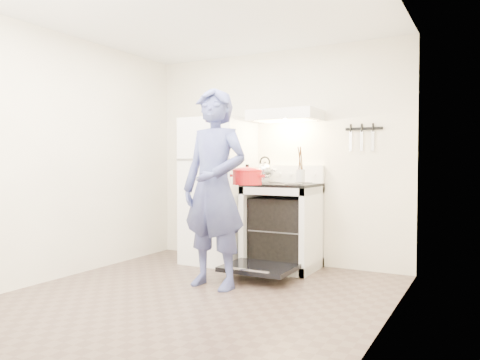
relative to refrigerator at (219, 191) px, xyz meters
name	(u,v)px	position (x,y,z in m)	size (l,w,h in m)	color
floor	(190,299)	(0.58, -1.45, -0.85)	(3.60, 3.60, 0.00)	brown
back_wall	(275,157)	(0.58, 0.35, 0.40)	(3.20, 0.02, 2.50)	white
refrigerator	(219,191)	(0.00, 0.00, 0.00)	(0.70, 0.70, 1.70)	white
stove_body	(282,228)	(0.81, 0.02, -0.39)	(0.76, 0.65, 0.92)	white
cooktop	(282,185)	(0.81, 0.02, 0.09)	(0.76, 0.65, 0.03)	black
backsplash	(292,174)	(0.81, 0.31, 0.20)	(0.76, 0.07, 0.20)	white
oven_door	(259,268)	(0.81, -0.57, -0.72)	(0.70, 0.54, 0.04)	black
oven_rack	(282,229)	(0.81, 0.02, -0.41)	(0.60, 0.52, 0.01)	slate
range_hood	(285,116)	(0.81, 0.10, 0.86)	(0.76, 0.50, 0.12)	white
knife_strip	(364,129)	(1.63, 0.33, 0.70)	(0.40, 0.02, 0.03)	black
pizza_stone	(282,229)	(0.84, -0.04, -0.40)	(0.35, 0.35, 0.02)	brown
tea_kettle	(265,170)	(0.55, 0.13, 0.25)	(0.25, 0.21, 0.30)	silver
utensil_jar	(300,176)	(1.10, -0.19, 0.20)	(0.09, 0.09, 0.13)	silver
person	(214,188)	(0.55, -1.00, 0.09)	(0.69, 0.45, 1.88)	navy
dutch_oven	(247,178)	(0.74, -0.70, 0.18)	(0.36, 0.29, 0.24)	red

